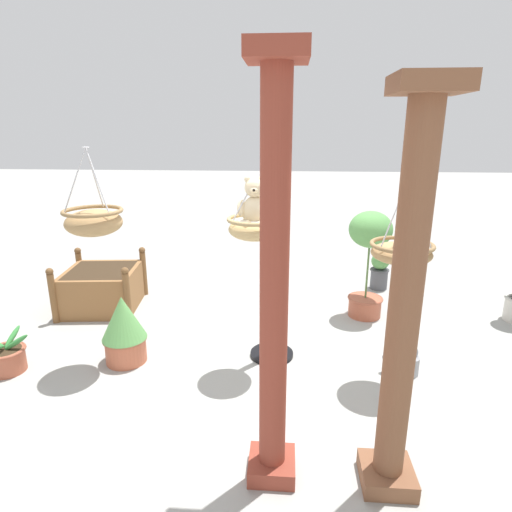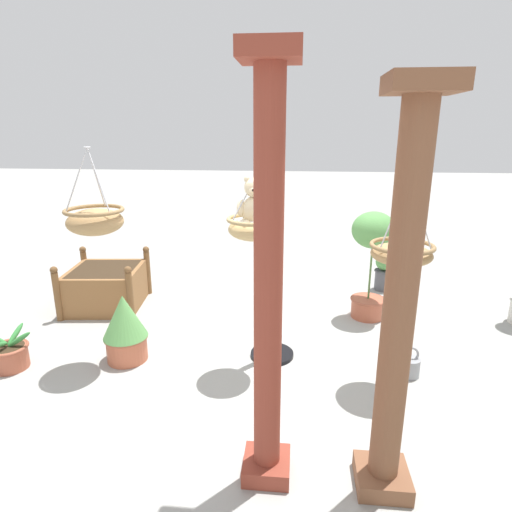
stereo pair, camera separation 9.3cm
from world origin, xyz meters
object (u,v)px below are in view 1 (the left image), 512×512
(greenhouse_pillar_left, at_px, (274,296))
(hanging_basket_left_high, at_px, (402,251))
(hanging_basket_with_teddy, at_px, (255,227))
(teddy_bear, at_px, (255,205))
(potted_plant_fern_front, at_px, (6,357))
(watering_can, at_px, (407,363))
(potted_plant_tall_leafy, at_px, (124,329))
(potted_plant_flowering_red, at_px, (380,270))
(greenhouse_pillar_right, at_px, (404,315))
(hanging_basket_right_low, at_px, (94,221))
(wooden_planter_box, at_px, (102,287))
(potted_plant_conical_shrub, at_px, (369,252))
(display_pole_central, at_px, (273,282))

(greenhouse_pillar_left, bearing_deg, hanging_basket_left_high, -131.60)
(hanging_basket_with_teddy, height_order, teddy_bear, teddy_bear)
(greenhouse_pillar_left, height_order, potted_plant_fern_front, greenhouse_pillar_left)
(hanging_basket_with_teddy, xyz_separation_m, potted_plant_fern_front, (2.38, 0.23, -1.26))
(watering_can, bearing_deg, potted_plant_tall_leafy, -0.38)
(potted_plant_flowering_red, bearing_deg, hanging_basket_left_high, 81.12)
(greenhouse_pillar_left, bearing_deg, greenhouse_pillar_right, 178.05)
(hanging_basket_with_teddy, distance_m, potted_plant_flowering_red, 3.04)
(hanging_basket_right_low, height_order, wooden_planter_box, hanging_basket_right_low)
(wooden_planter_box, bearing_deg, potted_plant_fern_front, 79.71)
(greenhouse_pillar_right, xyz_separation_m, watering_can, (-0.48, -1.36, -1.11))
(wooden_planter_box, distance_m, watering_can, 3.78)
(hanging_basket_left_high, xyz_separation_m, hanging_basket_right_low, (2.70, -0.12, 0.19))
(hanging_basket_right_low, distance_m, greenhouse_pillar_right, 2.76)
(hanging_basket_left_high, distance_m, potted_plant_conical_shrub, 1.54)
(greenhouse_pillar_right, relative_size, watering_can, 7.19)
(hanging_basket_with_teddy, xyz_separation_m, greenhouse_pillar_right, (-0.97, 1.34, -0.20))
(potted_plant_conical_shrub, xyz_separation_m, watering_can, (-0.19, 1.31, -0.72))
(display_pole_central, distance_m, watering_can, 1.50)
(display_pole_central, distance_m, potted_plant_tall_leafy, 1.54)
(potted_plant_fern_front, bearing_deg, hanging_basket_left_high, -178.80)
(hanging_basket_with_teddy, xyz_separation_m, greenhouse_pillar_left, (-0.21, 1.32, -0.12))
(hanging_basket_left_high, bearing_deg, potted_plant_conical_shrub, -90.81)
(watering_can, bearing_deg, wooden_planter_box, -20.42)
(display_pole_central, xyz_separation_m, greenhouse_pillar_right, (-0.82, 1.59, 0.40))
(hanging_basket_left_high, relative_size, potted_plant_conical_shrub, 0.55)
(display_pole_central, distance_m, wooden_planter_box, 2.55)
(hanging_basket_right_low, height_order, greenhouse_pillar_left, greenhouse_pillar_left)
(hanging_basket_right_low, relative_size, wooden_planter_box, 0.73)
(teddy_bear, height_order, hanging_basket_left_high, hanging_basket_left_high)
(teddy_bear, bearing_deg, hanging_basket_with_teddy, -90.00)
(greenhouse_pillar_left, bearing_deg, wooden_planter_box, -49.05)
(greenhouse_pillar_right, height_order, potted_plant_tall_leafy, greenhouse_pillar_right)
(hanging_basket_right_low, height_order, greenhouse_pillar_right, greenhouse_pillar_right)
(watering_can, bearing_deg, greenhouse_pillar_left, 47.20)
(potted_plant_flowering_red, distance_m, potted_plant_tall_leafy, 3.71)
(teddy_bear, height_order, potted_plant_conical_shrub, teddy_bear)
(hanging_basket_left_high, height_order, potted_plant_tall_leafy, hanging_basket_left_high)
(wooden_planter_box, xyz_separation_m, potted_plant_conical_shrub, (-3.36, 0.01, 0.54))
(potted_plant_tall_leafy, bearing_deg, display_pole_central, -171.66)
(hanging_basket_left_high, distance_m, potted_plant_fern_front, 3.79)
(hanging_basket_left_high, distance_m, greenhouse_pillar_right, 1.22)
(display_pole_central, xyz_separation_m, hanging_basket_left_high, (-1.09, 0.41, 0.45))
(hanging_basket_with_teddy, height_order, hanging_basket_right_low, hanging_basket_right_low)
(teddy_bear, height_order, wooden_planter_box, teddy_bear)
(hanging_basket_right_low, xyz_separation_m, greenhouse_pillar_right, (-2.43, 1.30, -0.24))
(potted_plant_conical_shrub, bearing_deg, display_pole_central, 44.00)
(wooden_planter_box, bearing_deg, potted_plant_flowering_red, -165.44)
(greenhouse_pillar_right, xyz_separation_m, potted_plant_flowering_red, (-0.66, -3.65, -0.92))
(hanging_basket_right_low, bearing_deg, potted_plant_flowering_red, -142.75)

